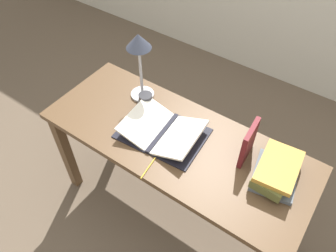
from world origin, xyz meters
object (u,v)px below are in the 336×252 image
(coffee_mug, at_px, (146,100))
(reading_lamp, at_px, (139,52))
(book_stack_tall, at_px, (277,171))
(open_book, at_px, (162,131))
(pencil, at_px, (149,166))
(book_standing_upright, at_px, (248,143))

(coffee_mug, bearing_deg, reading_lamp, 140.75)
(reading_lamp, relative_size, coffee_mug, 4.06)
(book_stack_tall, distance_m, reading_lamp, 0.96)
(open_book, height_order, book_stack_tall, book_stack_tall)
(book_stack_tall, distance_m, coffee_mug, 0.85)
(book_stack_tall, bearing_deg, reading_lamp, 173.95)
(reading_lamp, height_order, pencil, reading_lamp)
(coffee_mug, bearing_deg, book_stack_tall, -2.63)
(book_standing_upright, bearing_deg, open_book, -168.86)
(book_standing_upright, distance_m, pencil, 0.52)
(pencil, bearing_deg, book_stack_tall, 29.34)
(coffee_mug, bearing_deg, book_standing_upright, -0.63)
(book_standing_upright, distance_m, coffee_mug, 0.67)
(coffee_mug, bearing_deg, open_book, -30.95)
(open_book, xyz_separation_m, book_stack_tall, (0.63, 0.09, 0.03))
(reading_lamp, bearing_deg, pencil, -48.34)
(open_book, bearing_deg, coffee_mug, 144.58)
(open_book, relative_size, reading_lamp, 1.12)
(reading_lamp, xyz_separation_m, pencil, (0.36, -0.41, -0.32))
(book_standing_upright, xyz_separation_m, reading_lamp, (-0.74, 0.07, 0.21))
(open_book, relative_size, book_standing_upright, 2.20)
(open_book, distance_m, book_standing_upright, 0.47)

